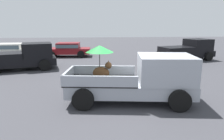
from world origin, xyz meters
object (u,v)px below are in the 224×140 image
pickup_truck_red (22,57)px  parked_sedan_far (68,49)px  pickup_truck_main (141,78)px  pickup_truck_far (188,50)px  parked_sedan_near (11,50)px

pickup_truck_red → parked_sedan_far: bearing=51.1°
pickup_truck_main → pickup_truck_red: pickup_truck_main is taller
pickup_truck_main → pickup_truck_red: (-6.74, 6.61, -0.09)m
pickup_truck_red → parked_sedan_far: (2.44, 5.53, -0.13)m
pickup_truck_main → pickup_truck_far: (6.34, 9.20, -0.09)m
pickup_truck_main → parked_sedan_near: size_ratio=1.21×
parked_sedan_near → parked_sedan_far: 5.15m
pickup_truck_far → parked_sedan_far: 11.04m
pickup_truck_far → pickup_truck_main: bearing=-139.4°
pickup_truck_main → parked_sedan_near: pickup_truck_main is taller
pickup_truck_main → parked_sedan_near: 15.12m
pickup_truck_red → parked_sedan_near: (-2.69, 5.20, -0.13)m
parked_sedan_far → pickup_truck_red: bearing=68.4°
parked_sedan_far → pickup_truck_far: bearing=166.8°
pickup_truck_main → pickup_truck_red: size_ratio=1.03×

